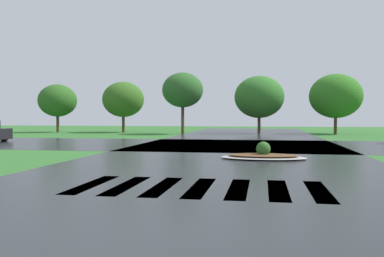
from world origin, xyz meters
TOP-DOWN VIEW (x-y plane):
  - asphalt_roadway at (0.00, 10.00)m, footprint 11.51×80.00m
  - asphalt_cross_road at (0.00, 19.17)m, footprint 90.00×10.36m
  - crosswalk_stripes at (0.00, 4.96)m, footprint 5.85×2.82m
  - median_island at (1.47, 11.74)m, footprint 3.32×1.80m
  - background_treeline at (-2.22, 34.53)m, footprint 38.55×6.95m

SIDE VIEW (x-z plane):
  - crosswalk_stripes at x=0.00m, z-range 0.00..0.01m
  - asphalt_roadway at x=0.00m, z-range 0.00..0.01m
  - asphalt_cross_road at x=0.00m, z-range 0.00..0.01m
  - median_island at x=1.47m, z-range -0.21..0.47m
  - background_treeline at x=-2.22m, z-range 0.67..6.27m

